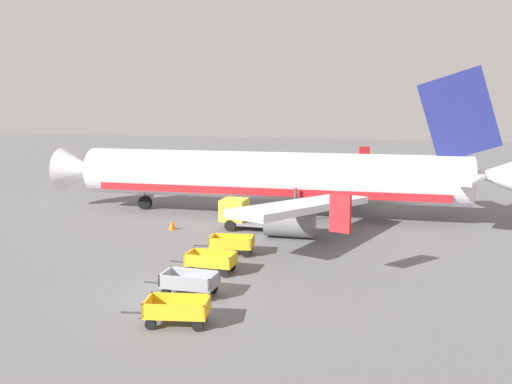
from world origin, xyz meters
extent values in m
plane|color=slate|center=(0.00, 0.00, 0.00)|extent=(220.00, 220.00, 0.00)
cylinder|color=silver|center=(-0.66, 18.29, 3.15)|extent=(30.16, 5.41, 3.70)
cube|color=red|center=(-0.66, 18.29, 2.13)|extent=(27.16, 5.06, 0.56)
cone|color=silver|center=(-17.13, 17.35, 3.15)|extent=(3.40, 3.80, 3.63)
cone|color=silver|center=(16.47, 19.28, 3.65)|extent=(4.69, 3.77, 3.52)
cube|color=silver|center=(3.94, 10.19, 2.48)|extent=(6.63, 13.15, 1.35)
cube|color=red|center=(6.94, 3.85, 3.43)|extent=(1.11, 0.54, 1.90)
cylinder|color=gray|center=(2.62, 11.68, 1.13)|extent=(3.32, 2.28, 2.10)
cube|color=silver|center=(2.98, 26.87, 2.48)|extent=(7.90, 12.86, 1.35)
cube|color=red|center=(5.23, 33.51, 3.43)|extent=(1.08, 0.65, 1.90)
cylinder|color=gray|center=(1.85, 25.24, 1.13)|extent=(3.32, 2.28, 2.10)
cube|color=navy|center=(13.12, 19.08, 7.90)|extent=(5.99, 0.70, 6.88)
cube|color=silver|center=(13.50, 15.90, 3.75)|extent=(3.06, 5.49, 0.24)
cube|color=silver|center=(13.14, 22.29, 3.75)|extent=(3.57, 5.50, 0.24)
cylinder|color=#4C4C51|center=(-11.14, 17.69, 1.57)|extent=(0.20, 0.20, 2.04)
cylinder|color=black|center=(-11.14, 17.69, 0.55)|extent=(1.12, 0.51, 1.10)
cylinder|color=#4C4C51|center=(1.97, 16.24, 1.57)|extent=(0.20, 0.20, 2.04)
cylinder|color=black|center=(1.97, 16.24, 0.55)|extent=(1.12, 0.51, 1.10)
cylinder|color=#4C4C51|center=(1.71, 20.63, 1.57)|extent=(0.20, 0.20, 2.04)
cylinder|color=black|center=(1.71, 20.63, 0.55)|extent=(1.12, 0.51, 1.10)
cube|color=gold|center=(1.52, -3.38, 0.48)|extent=(2.73, 1.89, 0.08)
cube|color=gold|center=(1.66, -4.01, 0.80)|extent=(2.47, 0.61, 0.55)
cube|color=gold|center=(1.39, -2.74, 0.80)|extent=(2.47, 0.61, 0.55)
cube|color=gold|center=(0.35, -3.62, 0.80)|extent=(0.39, 1.39, 0.55)
cube|color=gold|center=(2.70, -3.13, 0.80)|extent=(0.39, 1.39, 0.55)
cylinder|color=#2D2D33|center=(-0.24, -3.75, 0.44)|extent=(1.00, 0.28, 0.08)
cylinder|color=black|center=(0.72, -4.12, 0.22)|extent=(0.46, 0.25, 0.44)
cylinder|color=black|center=(0.49, -3.02, 0.22)|extent=(0.46, 0.25, 0.44)
cylinder|color=black|center=(2.56, -3.73, 0.22)|extent=(0.46, 0.25, 0.44)
cylinder|color=black|center=(2.33, -2.64, 0.22)|extent=(0.46, 0.25, 0.44)
cube|color=gray|center=(0.65, -0.15, 0.48)|extent=(2.53, 1.45, 0.08)
cube|color=gray|center=(0.66, -0.80, 0.80)|extent=(2.50, 0.15, 0.55)
cube|color=gray|center=(0.64, 0.50, 0.80)|extent=(2.50, 0.15, 0.55)
cube|color=gray|center=(-0.55, -0.17, 0.80)|extent=(0.13, 1.40, 0.55)
cube|color=gray|center=(1.85, -0.12, 0.80)|extent=(0.13, 1.40, 0.55)
cylinder|color=#2D2D33|center=(-1.15, -0.19, 0.44)|extent=(1.00, 0.10, 0.08)
cylinder|color=black|center=(-0.28, -0.73, 0.22)|extent=(0.44, 0.17, 0.44)
cylinder|color=black|center=(-0.30, 0.39, 0.22)|extent=(0.44, 0.17, 0.44)
cylinder|color=black|center=(1.60, -0.69, 0.22)|extent=(0.44, 0.17, 0.44)
cylinder|color=black|center=(1.58, 0.43, 0.22)|extent=(0.44, 0.17, 0.44)
cube|color=gold|center=(0.36, 3.30, 0.48)|extent=(2.53, 1.46, 0.08)
cube|color=gold|center=(0.37, 2.65, 0.80)|extent=(2.50, 0.16, 0.55)
cube|color=gold|center=(0.34, 3.95, 0.80)|extent=(2.50, 0.16, 0.55)
cube|color=gold|center=(-0.84, 3.27, 0.80)|extent=(0.13, 1.40, 0.55)
cube|color=gold|center=(1.56, 3.33, 0.80)|extent=(0.13, 1.40, 0.55)
cylinder|color=#2D2D33|center=(-1.44, 3.26, 0.44)|extent=(1.00, 0.10, 0.08)
cylinder|color=black|center=(-0.57, 2.72, 0.22)|extent=(0.44, 0.17, 0.44)
cylinder|color=black|center=(-0.59, 3.84, 0.22)|extent=(0.44, 0.17, 0.44)
cylinder|color=black|center=(1.31, 2.76, 0.22)|extent=(0.44, 0.17, 0.44)
cylinder|color=black|center=(1.28, 3.88, 0.22)|extent=(0.44, 0.17, 0.44)
cube|color=gold|center=(0.25, 6.91, 0.48)|extent=(2.68, 1.76, 0.08)
cube|color=gold|center=(0.35, 6.27, 0.80)|extent=(2.49, 0.48, 0.55)
cube|color=gold|center=(0.15, 7.56, 0.80)|extent=(2.49, 0.48, 0.55)
cube|color=gold|center=(-0.94, 6.73, 0.80)|extent=(0.31, 1.40, 0.55)
cube|color=gold|center=(1.43, 7.09, 0.80)|extent=(0.31, 1.40, 0.55)
cylinder|color=#2D2D33|center=(-1.53, 6.64, 0.44)|extent=(1.00, 0.23, 0.08)
cylinder|color=black|center=(-0.60, 6.22, 0.22)|extent=(0.46, 0.22, 0.44)
cylinder|color=black|center=(-0.76, 7.33, 0.22)|extent=(0.46, 0.22, 0.44)
cylinder|color=black|center=(1.26, 6.50, 0.22)|extent=(0.46, 0.22, 0.44)
cylinder|color=black|center=(1.09, 7.61, 0.22)|extent=(0.46, 0.22, 0.44)
cube|color=slate|center=(0.23, 13.23, 0.50)|extent=(3.15, 1.99, 0.20)
cube|color=yellow|center=(-1.74, 13.18, 1.35)|extent=(1.75, 1.95, 1.50)
cube|color=#19232D|center=(-2.54, 13.15, 1.50)|extent=(0.13, 1.62, 0.67)
cylinder|color=black|center=(-1.73, 12.32, 0.40)|extent=(0.81, 0.32, 0.80)
cylinder|color=black|center=(-1.78, 14.03, 0.40)|extent=(0.81, 0.32, 0.80)
cylinder|color=black|center=(1.15, 12.40, 0.40)|extent=(0.81, 0.32, 0.80)
cylinder|color=black|center=(1.10, 14.11, 0.40)|extent=(0.81, 0.32, 0.80)
cone|color=orange|center=(-5.81, 11.60, 0.35)|extent=(0.53, 0.53, 0.69)
camera|label=1|loc=(10.42, -22.16, 8.78)|focal=38.06mm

